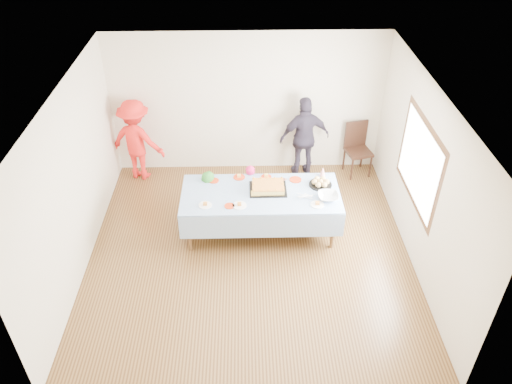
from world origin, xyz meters
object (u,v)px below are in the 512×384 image
dining_chair (357,145)px  adult_left (137,140)px  party_table (261,196)px  birthday_cake (268,187)px

dining_chair → adult_left: adult_left is taller
party_table → birthday_cake: 0.18m
dining_chair → party_table: bearing=-150.2°
adult_left → dining_chair: bearing=-160.8°
birthday_cake → adult_left: 2.85m
birthday_cake → adult_left: adult_left is taller
party_table → dining_chair: (1.89, 1.79, -0.15)m
birthday_cake → dining_chair: size_ratio=0.57×
party_table → dining_chair: bearing=43.4°
birthday_cake → dining_chair: 2.47m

